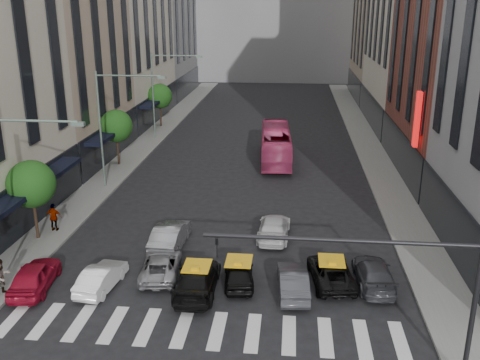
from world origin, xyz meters
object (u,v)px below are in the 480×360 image
(streetlamp_near, at_px, (2,181))
(pedestrian_far, at_px, (54,217))
(taxi_center, at_px, (239,272))
(pedestrian_near, at_px, (2,277))
(car_white_front, at_px, (101,277))
(bus, at_px, (276,144))
(streetlamp_far, at_px, (161,84))
(taxi_left, at_px, (197,279))
(car_red, at_px, (35,276))
(streetlamp_mid, at_px, (111,115))

(streetlamp_near, bearing_deg, pedestrian_far, 99.26)
(taxi_center, relative_size, pedestrian_near, 1.96)
(streetlamp_near, height_order, car_white_front, streetlamp_near)
(taxi_center, bearing_deg, bus, -99.48)
(taxi_center, bearing_deg, streetlamp_far, -76.51)
(streetlamp_near, xyz_separation_m, taxi_left, (9.17, 0.79, -5.19))
(car_white_front, height_order, taxi_center, taxi_center)
(car_red, distance_m, taxi_left, 8.34)
(car_white_front, bearing_deg, streetlamp_near, 15.36)
(taxi_left, relative_size, pedestrian_far, 2.73)
(car_red, bearing_deg, streetlamp_mid, -93.56)
(car_red, bearing_deg, bus, -121.28)
(streetlamp_far, xyz_separation_m, taxi_center, (11.17, -30.17, -5.26))
(streetlamp_far, bearing_deg, streetlamp_near, -90.00)
(streetlamp_near, relative_size, pedestrian_near, 4.68)
(taxi_left, xyz_separation_m, pedestrian_near, (-9.52, -1.44, 0.40))
(streetlamp_mid, bearing_deg, pedestrian_far, -97.56)
(pedestrian_far, bearing_deg, car_red, 106.38)
(taxi_center, xyz_separation_m, pedestrian_far, (-12.34, 5.35, 0.41))
(streetlamp_near, relative_size, pedestrian_far, 5.00)
(streetlamp_far, distance_m, taxi_left, 32.94)
(car_red, bearing_deg, streetlamp_near, 11.39)
(bus, relative_size, pedestrian_far, 6.13)
(streetlamp_near, height_order, pedestrian_far, streetlamp_near)
(pedestrian_near, xyz_separation_m, pedestrian_far, (-0.81, 7.83, -0.06))
(pedestrian_far, bearing_deg, streetlamp_far, -92.58)
(taxi_left, bearing_deg, car_red, 2.47)
(streetlamp_mid, relative_size, streetlamp_far, 1.00)
(bus, bearing_deg, pedestrian_near, 60.96)
(car_red, xyz_separation_m, pedestrian_far, (-2.01, 6.91, 0.32))
(streetlamp_far, height_order, pedestrian_far, streetlamp_far)
(streetlamp_far, bearing_deg, pedestrian_far, -92.70)
(car_red, relative_size, taxi_left, 0.87)
(taxi_left, distance_m, taxi_center, 2.26)
(streetlamp_near, relative_size, taxi_center, 2.39)
(streetlamp_near, distance_m, bus, 28.30)
(car_red, height_order, taxi_center, car_red)
(streetlamp_near, xyz_separation_m, car_red, (0.84, 0.27, -5.18))
(streetlamp_mid, relative_size, pedestrian_far, 5.00)
(taxi_left, height_order, pedestrian_far, pedestrian_far)
(car_white_front, height_order, bus, bus)
(taxi_center, height_order, pedestrian_near, pedestrian_near)
(car_white_front, bearing_deg, pedestrian_far, -43.80)
(streetlamp_near, distance_m, taxi_center, 12.48)
(car_red, xyz_separation_m, pedestrian_near, (-1.20, -0.92, 0.39))
(car_white_front, bearing_deg, streetlamp_far, -75.65)
(taxi_center, bearing_deg, car_white_front, 2.86)
(taxi_center, distance_m, pedestrian_near, 11.80)
(pedestrian_near, height_order, pedestrian_far, pedestrian_near)
(streetlamp_near, distance_m, streetlamp_mid, 16.00)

